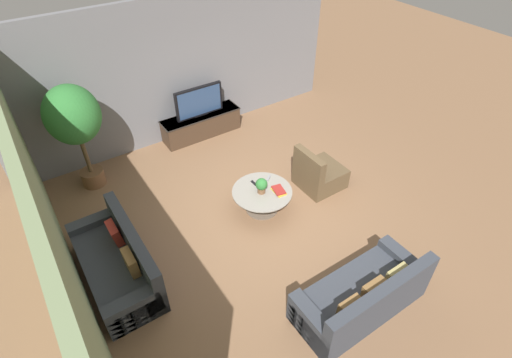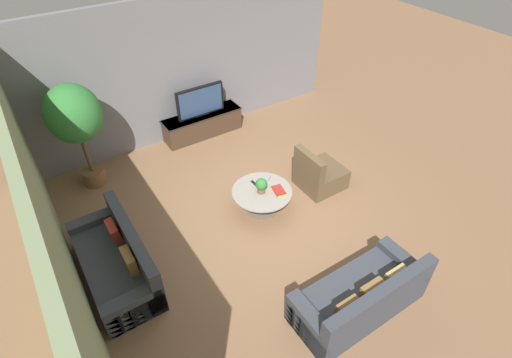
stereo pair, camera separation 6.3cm
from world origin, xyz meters
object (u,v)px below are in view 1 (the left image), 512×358
at_px(couch_near_entry, 362,296).
at_px(potted_palm_tall, 73,119).
at_px(couch_by_wall, 118,264).
at_px(armchair_wicker, 319,175).
at_px(coffee_table, 262,196).
at_px(potted_plant_tabletop, 261,185).
at_px(media_console, 201,124).
at_px(television, 199,102).

height_order(couch_near_entry, potted_palm_tall, potted_palm_tall).
bearing_deg(couch_by_wall, armchair_wicker, 89.43).
distance_m(coffee_table, potted_plant_tabletop, 0.29).
bearing_deg(coffee_table, potted_plant_tabletop, -147.81).
relative_size(media_console, armchair_wicker, 2.08).
relative_size(couch_near_entry, potted_plant_tabletop, 6.56).
bearing_deg(couch_near_entry, media_console, -92.61).
bearing_deg(television, couch_by_wall, -135.75).
height_order(coffee_table, couch_near_entry, couch_near_entry).
distance_m(television, potted_plant_tabletop, 2.82).
height_order(media_console, armchair_wicker, armchair_wicker).
bearing_deg(couch_by_wall, television, 134.25).
xyz_separation_m(coffee_table, couch_near_entry, (0.01, -2.45, -0.02)).
bearing_deg(coffee_table, television, 84.96).
bearing_deg(media_console, couch_by_wall, -135.73).
height_order(armchair_wicker, potted_plant_tabletop, armchair_wicker).
xyz_separation_m(couch_by_wall, couch_near_entry, (2.63, -2.43, 0.00)).
distance_m(television, armchair_wicker, 3.07).
height_order(couch_by_wall, armchair_wicker, armchair_wicker).
relative_size(couch_near_entry, armchair_wicker, 2.22).
bearing_deg(television, potted_plant_tabletop, -95.56).
bearing_deg(potted_plant_tabletop, couch_near_entry, -89.20).
xyz_separation_m(couch_near_entry, potted_plant_tabletop, (-0.03, 2.43, 0.31)).
xyz_separation_m(television, armchair_wicker, (1.02, -2.83, -0.58)).
xyz_separation_m(coffee_table, potted_plant_tabletop, (-0.03, -0.02, 0.29)).
height_order(media_console, couch_by_wall, couch_by_wall).
relative_size(coffee_table, potted_palm_tall, 0.51).
xyz_separation_m(couch_by_wall, potted_palm_tall, (0.31, 2.43, 1.18)).
bearing_deg(couch_by_wall, potted_palm_tall, 172.74).
distance_m(media_console, couch_near_entry, 5.23).
xyz_separation_m(coffee_table, armchair_wicker, (1.27, -0.06, -0.03)).
xyz_separation_m(couch_near_entry, armchair_wicker, (1.26, 2.39, -0.01)).
distance_m(coffee_table, armchair_wicker, 1.27).
xyz_separation_m(armchair_wicker, potted_palm_tall, (-3.58, 2.47, 1.19)).
xyz_separation_m(coffee_table, couch_by_wall, (-2.62, -0.02, -0.02)).
relative_size(media_console, potted_palm_tall, 0.86).
bearing_deg(armchair_wicker, coffee_table, 87.43).
distance_m(television, coffee_table, 2.84).
distance_m(television, potted_palm_tall, 2.65).
bearing_deg(potted_palm_tall, armchair_wicker, -34.59).
height_order(media_console, potted_plant_tabletop, potted_plant_tabletop).
relative_size(potted_palm_tall, potted_plant_tabletop, 7.13).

